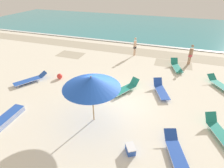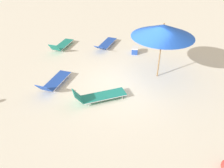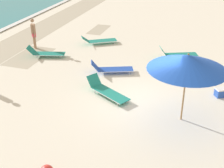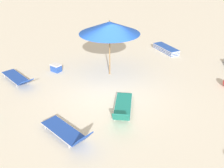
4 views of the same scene
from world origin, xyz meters
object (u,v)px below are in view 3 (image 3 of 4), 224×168
object	(u,v)px
beach_umbrella	(188,62)
sun_lounger_mid_beach_solo	(111,69)
sun_lounger_under_umbrella	(99,40)
sun_lounger_mid_beach_pair_b	(178,54)
sun_lounger_beside_umbrella	(212,73)
beachgoer_wading_adult	(33,32)
cooler_box	(221,92)
sun_lounger_near_water_left	(46,53)
sun_lounger_near_water_right	(107,91)

from	to	relation	value
beach_umbrella	sun_lounger_mid_beach_solo	bearing A→B (deg)	50.61
sun_lounger_under_umbrella	sun_lounger_mid_beach_pair_b	size ratio (longest dim) A/B	1.00
beach_umbrella	sun_lounger_beside_umbrella	xyz separation A→B (m)	(4.19, -0.93, -2.09)
beach_umbrella	sun_lounger_mid_beach_pair_b	world-z (taller)	beach_umbrella
beach_umbrella	sun_lounger_under_umbrella	bearing A→B (deg)	40.21
sun_lounger_mid_beach_pair_b	beachgoer_wading_adult	world-z (taller)	beachgoer_wading_adult
sun_lounger_mid_beach_pair_b	cooler_box	world-z (taller)	sun_lounger_mid_beach_pair_b
sun_lounger_mid_beach_solo	cooler_box	xyz separation A→B (m)	(-0.78, -5.15, -0.03)
sun_lounger_beside_umbrella	sun_lounger_mid_beach_solo	size ratio (longest dim) A/B	1.10
sun_lounger_mid_beach_pair_b	sun_lounger_beside_umbrella	bearing A→B (deg)	-158.42
sun_lounger_mid_beach_pair_b	sun_lounger_near_water_left	bearing A→B (deg)	83.79
beach_umbrella	sun_lounger_mid_beach_pair_b	bearing A→B (deg)	9.01
sun_lounger_near_water_left	sun_lounger_under_umbrella	bearing A→B (deg)	-51.15
sun_lounger_mid_beach_pair_b	beachgoer_wading_adult	bearing A→B (deg)	74.48
sun_lounger_near_water_left	sun_lounger_mid_beach_pair_b	distance (m)	7.23
sun_lounger_beside_umbrella	cooler_box	xyz separation A→B (m)	(-1.87, -0.44, -0.02)
sun_lounger_beside_umbrella	sun_lounger_mid_beach_pair_b	bearing A→B (deg)	25.70
beach_umbrella	beachgoer_wading_adult	world-z (taller)	beach_umbrella
sun_lounger_beside_umbrella	sun_lounger_mid_beach_solo	distance (m)	4.84
sun_lounger_under_umbrella	sun_lounger_near_water_left	bearing A→B (deg)	112.65
sun_lounger_near_water_left	cooler_box	bearing A→B (deg)	-116.31
sun_lounger_near_water_left	sun_lounger_mid_beach_solo	size ratio (longest dim) A/B	0.99
sun_lounger_near_water_right	sun_lounger_mid_beach_pair_b	distance (m)	5.70
sun_lounger_beside_umbrella	sun_lounger_near_water_right	bearing A→B (deg)	109.43
sun_lounger_mid_beach_pair_b	cooler_box	distance (m)	4.44
sun_lounger_mid_beach_solo	sun_lounger_mid_beach_pair_b	world-z (taller)	sun_lounger_mid_beach_pair_b
sun_lounger_under_umbrella	cooler_box	world-z (taller)	sun_lounger_under_umbrella
sun_lounger_beside_umbrella	sun_lounger_mid_beach_solo	xyz separation A→B (m)	(-1.08, 4.71, 0.02)
beach_umbrella	sun_lounger_mid_beach_solo	distance (m)	5.31
beach_umbrella	sun_lounger_near_water_right	xyz separation A→B (m)	(0.86, 3.23, -2.08)
beach_umbrella	cooler_box	size ratio (longest dim) A/B	4.55
beach_umbrella	beachgoer_wading_adult	xyz separation A→B (m)	(4.98, 9.14, -1.30)
sun_lounger_near_water_right	sun_lounger_mid_beach_solo	size ratio (longest dim) A/B	1.03
sun_lounger_beside_umbrella	sun_lounger_near_water_left	size ratio (longest dim) A/B	1.11
sun_lounger_near_water_left	sun_lounger_mid_beach_solo	distance (m)	4.18
sun_lounger_mid_beach_solo	sun_lounger_mid_beach_pair_b	size ratio (longest dim) A/B	0.99
sun_lounger_mid_beach_solo	sun_lounger_mid_beach_pair_b	bearing A→B (deg)	-65.33
sun_lounger_near_water_left	sun_lounger_mid_beach_solo	bearing A→B (deg)	-118.17
sun_lounger_mid_beach_solo	beachgoer_wading_adult	world-z (taller)	beachgoer_wading_adult
beachgoer_wading_adult	sun_lounger_beside_umbrella	bearing A→B (deg)	38.76
beachgoer_wading_adult	cooler_box	world-z (taller)	beachgoer_wading_adult
sun_lounger_mid_beach_pair_b	cooler_box	bearing A→B (deg)	-171.52
sun_lounger_under_umbrella	sun_lounger_near_water_right	size ratio (longest dim) A/B	0.98
sun_lounger_under_umbrella	sun_lounger_mid_beach_pair_b	bearing A→B (deg)	-131.69
cooler_box	sun_lounger_mid_beach_solo	bearing A→B (deg)	-39.84
sun_lounger_near_water_right	sun_lounger_under_umbrella	bearing A→B (deg)	53.37
sun_lounger_mid_beach_pair_b	sun_lounger_near_water_right	bearing A→B (deg)	133.33
sun_lounger_near_water_left	beachgoer_wading_adult	distance (m)	1.80
sun_lounger_under_umbrella	beachgoer_wading_adult	size ratio (longest dim) A/B	1.21
sun_lounger_mid_beach_solo	sun_lounger_mid_beach_pair_b	distance (m)	4.11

